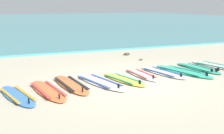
{
  "coord_description": "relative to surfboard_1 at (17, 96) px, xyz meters",
  "views": [
    {
      "loc": [
        -3.86,
        -7.79,
        2.26
      ],
      "look_at": [
        -0.13,
        1.04,
        0.25
      ],
      "focal_mm": 47.77,
      "sensor_mm": 36.0,
      "label": 1
    }
  ],
  "objects": [
    {
      "name": "surfboard_6",
      "position": [
        3.94,
        0.81,
        0.0
      ],
      "size": [
        0.49,
        1.93,
        0.18
      ],
      "color": "white",
      "rests_on": "ground"
    },
    {
      "name": "seaweed_clump_near_shoreline",
      "position": [
        5.26,
        4.63,
        0.02
      ],
      "size": [
        0.31,
        0.25,
        0.11
      ],
      "primitive_type": "ellipsoid",
      "color": "#4C4228",
      "rests_on": "ground"
    },
    {
      "name": "surfboard_2",
      "position": [
        0.79,
        0.16,
        -0.0
      ],
      "size": [
        0.84,
        2.36,
        0.18
      ],
      "color": "orange",
      "rests_on": "ground"
    },
    {
      "name": "surfboard_9",
      "position": [
        6.3,
        0.9,
        0.0
      ],
      "size": [
        0.71,
        2.18,
        0.18
      ],
      "color": "#2DB793",
      "rests_on": "ground"
    },
    {
      "name": "surfboard_1",
      "position": [
        0.0,
        0.0,
        0.0
      ],
      "size": [
        0.97,
        2.2,
        0.18
      ],
      "color": "#3875CC",
      "rests_on": "ground"
    },
    {
      "name": "seaweed_clump_mid_sand",
      "position": [
        5.24,
        3.23,
        -0.01
      ],
      "size": [
        0.17,
        0.13,
        0.06
      ],
      "primitive_type": "ellipsoid",
      "color": "#384723",
      "rests_on": "ground"
    },
    {
      "name": "surfboard_10",
      "position": [
        7.18,
        0.86,
        0.0
      ],
      "size": [
        1.02,
        2.47,
        0.18
      ],
      "color": "white",
      "rests_on": "ground"
    },
    {
      "name": "surfboard_3",
      "position": [
        1.52,
        0.52,
        -0.0
      ],
      "size": [
        0.74,
        2.4,
        0.18
      ],
      "color": "orange",
      "rests_on": "ground"
    },
    {
      "name": "surfboard_8",
      "position": [
        5.48,
        0.67,
        -0.0
      ],
      "size": [
        1.11,
        2.54,
        0.18
      ],
      "color": "#2DB793",
      "rests_on": "ground"
    },
    {
      "name": "surfboard_7",
      "position": [
        4.74,
        0.78,
        -0.0
      ],
      "size": [
        0.87,
        2.2,
        0.18
      ],
      "color": "silver",
      "rests_on": "ground"
    },
    {
      "name": "surfboard_4",
      "position": [
        2.37,
        0.45,
        -0.0
      ],
      "size": [
        1.07,
        2.47,
        0.18
      ],
      "color": "silver",
      "rests_on": "ground"
    },
    {
      "name": "ground_plane",
      "position": [
        3.27,
        0.31,
        -0.04
      ],
      "size": [
        80.0,
        80.0,
        0.0
      ],
      "primitive_type": "plane",
      "color": "#B7AD93"
    },
    {
      "name": "surfboard_5",
      "position": [
        3.13,
        0.44,
        0.0
      ],
      "size": [
        0.88,
        2.03,
        0.18
      ],
      "color": "yellow",
      "rests_on": "ground"
    },
    {
      "name": "sea",
      "position": [
        3.27,
        36.03,
        0.01
      ],
      "size": [
        80.0,
        60.0,
        0.1
      ],
      "primitive_type": "cube",
      "color": "teal",
      "rests_on": "ground"
    }
  ]
}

